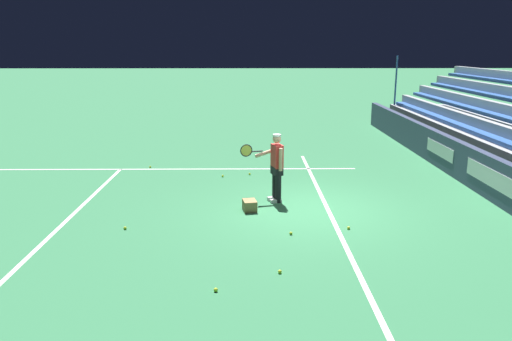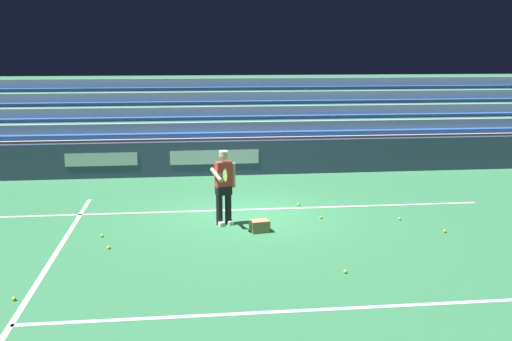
{
  "view_description": "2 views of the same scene",
  "coord_description": "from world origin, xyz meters",
  "px_view_note": "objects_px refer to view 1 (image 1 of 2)",
  "views": [
    {
      "loc": [
        -11.36,
        1.37,
        3.8
      ],
      "look_at": [
        0.28,
        1.22,
        0.9
      ],
      "focal_mm": 35.0,
      "sensor_mm": 36.0,
      "label": 1
    },
    {
      "loc": [
        1.5,
        13.96,
        3.95
      ],
      "look_at": [
        -0.09,
        0.49,
        1.2
      ],
      "focal_mm": 42.0,
      "sensor_mm": 36.0,
      "label": 2
    }
  ],
  "objects_px": {
    "tennis_ball_stray_back": "(349,228)",
    "tennis_ball_by_box": "(125,228)",
    "tennis_ball_midcourt": "(216,290)",
    "tennis_ball_near_player": "(280,272)",
    "tennis_ball_on_baseline": "(250,174)",
    "tennis_ball_far_left": "(291,233)",
    "tennis_player": "(276,167)",
    "tennis_ball_toward_net": "(150,167)",
    "ball_box_cardboard": "(250,205)",
    "tennis_ball_far_right": "(223,176)"
  },
  "relations": [
    {
      "from": "tennis_ball_stray_back",
      "to": "tennis_ball_by_box",
      "type": "distance_m",
      "value": 4.78
    },
    {
      "from": "tennis_ball_midcourt",
      "to": "tennis_ball_near_player",
      "type": "height_order",
      "value": "same"
    },
    {
      "from": "tennis_ball_on_baseline",
      "to": "tennis_ball_by_box",
      "type": "height_order",
      "value": "same"
    },
    {
      "from": "tennis_ball_stray_back",
      "to": "tennis_ball_far_left",
      "type": "xyz_separation_m",
      "value": [
        -0.3,
        1.26,
        0.0
      ]
    },
    {
      "from": "tennis_player",
      "to": "tennis_ball_near_player",
      "type": "xyz_separation_m",
      "value": [
        -4.13,
        0.13,
        -0.86
      ]
    },
    {
      "from": "tennis_ball_on_baseline",
      "to": "tennis_ball_stray_back",
      "type": "relative_size",
      "value": 1.0
    },
    {
      "from": "tennis_ball_stray_back",
      "to": "tennis_ball_by_box",
      "type": "height_order",
      "value": "same"
    },
    {
      "from": "tennis_player",
      "to": "tennis_ball_by_box",
      "type": "relative_size",
      "value": 25.98
    },
    {
      "from": "tennis_ball_on_baseline",
      "to": "tennis_ball_by_box",
      "type": "distance_m",
      "value": 5.34
    },
    {
      "from": "tennis_player",
      "to": "tennis_ball_toward_net",
      "type": "distance_m",
      "value": 5.36
    },
    {
      "from": "tennis_ball_on_baseline",
      "to": "tennis_ball_toward_net",
      "type": "relative_size",
      "value": 1.0
    },
    {
      "from": "tennis_player",
      "to": "tennis_ball_midcourt",
      "type": "distance_m",
      "value": 5.0
    },
    {
      "from": "ball_box_cardboard",
      "to": "tennis_ball_stray_back",
      "type": "bearing_deg",
      "value": -121.07
    },
    {
      "from": "tennis_player",
      "to": "tennis_ball_by_box",
      "type": "xyz_separation_m",
      "value": [
        -1.97,
        3.32,
        -0.86
      ]
    },
    {
      "from": "ball_box_cardboard",
      "to": "tennis_ball_toward_net",
      "type": "bearing_deg",
      "value": 36.36
    },
    {
      "from": "tennis_ball_stray_back",
      "to": "tennis_ball_toward_net",
      "type": "bearing_deg",
      "value": 43.39
    },
    {
      "from": "ball_box_cardboard",
      "to": "tennis_ball_by_box",
      "type": "relative_size",
      "value": 6.06
    },
    {
      "from": "tennis_ball_toward_net",
      "to": "tennis_ball_by_box",
      "type": "relative_size",
      "value": 1.0
    },
    {
      "from": "tennis_ball_far_right",
      "to": "tennis_player",
      "type": "bearing_deg",
      "value": -148.9
    },
    {
      "from": "tennis_ball_on_baseline",
      "to": "tennis_ball_far_right",
      "type": "bearing_deg",
      "value": 106.72
    },
    {
      "from": "ball_box_cardboard",
      "to": "tennis_ball_by_box",
      "type": "xyz_separation_m",
      "value": [
        -1.22,
        2.67,
        -0.1
      ]
    },
    {
      "from": "tennis_ball_on_baseline",
      "to": "tennis_ball_far_left",
      "type": "distance_m",
      "value": 5.05
    },
    {
      "from": "tennis_ball_midcourt",
      "to": "tennis_ball_far_left",
      "type": "xyz_separation_m",
      "value": [
        2.46,
        -1.4,
        0.0
      ]
    },
    {
      "from": "tennis_ball_on_baseline",
      "to": "tennis_ball_toward_net",
      "type": "distance_m",
      "value": 3.35
    },
    {
      "from": "tennis_player",
      "to": "tennis_ball_far_left",
      "type": "distance_m",
      "value": 2.48
    },
    {
      "from": "ball_box_cardboard",
      "to": "tennis_ball_near_player",
      "type": "relative_size",
      "value": 6.06
    },
    {
      "from": "tennis_ball_by_box",
      "to": "tennis_ball_toward_net",
      "type": "bearing_deg",
      "value": 5.58
    },
    {
      "from": "tennis_ball_near_player",
      "to": "tennis_ball_stray_back",
      "type": "distance_m",
      "value": 2.65
    },
    {
      "from": "tennis_ball_far_left",
      "to": "tennis_ball_toward_net",
      "type": "bearing_deg",
      "value": 34.43
    },
    {
      "from": "tennis_ball_midcourt",
      "to": "tennis_ball_far_left",
      "type": "bearing_deg",
      "value": -29.58
    },
    {
      "from": "tennis_player",
      "to": "tennis_ball_stray_back",
      "type": "bearing_deg",
      "value": -144.01
    },
    {
      "from": "tennis_ball_stray_back",
      "to": "tennis_ball_far_left",
      "type": "relative_size",
      "value": 1.0
    },
    {
      "from": "tennis_ball_far_right",
      "to": "tennis_ball_far_left",
      "type": "distance_m",
      "value": 5.02
    },
    {
      "from": "tennis_ball_toward_net",
      "to": "tennis_ball_far_left",
      "type": "distance_m",
      "value": 7.2
    },
    {
      "from": "tennis_player",
      "to": "tennis_ball_midcourt",
      "type": "height_order",
      "value": "tennis_player"
    },
    {
      "from": "tennis_ball_stray_back",
      "to": "tennis_ball_on_baseline",
      "type": "bearing_deg",
      "value": 24.35
    },
    {
      "from": "tennis_ball_by_box",
      "to": "tennis_ball_far_right",
      "type": "bearing_deg",
      "value": -22.93
    },
    {
      "from": "ball_box_cardboard",
      "to": "tennis_ball_far_left",
      "type": "xyz_separation_m",
      "value": [
        -1.57,
        -0.86,
        -0.1
      ]
    },
    {
      "from": "tennis_ball_far_right",
      "to": "tennis_ball_by_box",
      "type": "xyz_separation_m",
      "value": [
        -4.39,
        1.86,
        0.0
      ]
    },
    {
      "from": "tennis_ball_midcourt",
      "to": "tennis_ball_toward_net",
      "type": "distance_m",
      "value": 8.82
    },
    {
      "from": "ball_box_cardboard",
      "to": "tennis_ball_midcourt",
      "type": "bearing_deg",
      "value": 172.37
    },
    {
      "from": "tennis_ball_near_player",
      "to": "ball_box_cardboard",
      "type": "bearing_deg",
      "value": 8.75
    },
    {
      "from": "tennis_ball_midcourt",
      "to": "tennis_ball_far_left",
      "type": "distance_m",
      "value": 2.83
    },
    {
      "from": "tennis_ball_far_right",
      "to": "tennis_ball_far_left",
      "type": "height_order",
      "value": "same"
    },
    {
      "from": "tennis_ball_midcourt",
      "to": "tennis_ball_on_baseline",
      "type": "bearing_deg",
      "value": -4.15
    },
    {
      "from": "tennis_ball_toward_net",
      "to": "tennis_ball_far_left",
      "type": "relative_size",
      "value": 1.0
    },
    {
      "from": "tennis_ball_far_left",
      "to": "ball_box_cardboard",
      "type": "bearing_deg",
      "value": 28.6
    },
    {
      "from": "tennis_player",
      "to": "tennis_ball_far_right",
      "type": "height_order",
      "value": "tennis_player"
    },
    {
      "from": "tennis_ball_stray_back",
      "to": "tennis_ball_toward_net",
      "type": "relative_size",
      "value": 1.0
    },
    {
      "from": "tennis_ball_near_player",
      "to": "tennis_ball_stray_back",
      "type": "bearing_deg",
      "value": -37.04
    }
  ]
}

